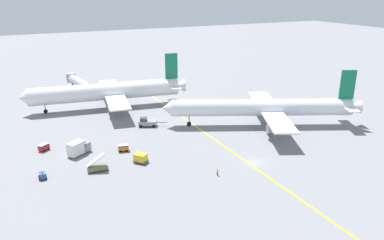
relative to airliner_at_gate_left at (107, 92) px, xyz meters
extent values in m
plane|color=gray|center=(20.37, -57.61, -5.66)|extent=(600.00, 600.00, 0.00)
cube|color=yellow|center=(18.62, -47.61, -5.66)|extent=(0.82, 120.00, 0.01)
cylinder|color=white|center=(-0.43, 0.06, 0.08)|extent=(49.74, 13.06, 5.78)
cone|color=white|center=(-26.06, 3.92, 0.08)|extent=(3.56, 5.67, 5.32)
cone|color=white|center=(25.01, -3.76, 0.08)|extent=(4.25, 5.11, 4.62)
cube|color=white|center=(2.02, -0.30, -0.79)|extent=(12.14, 39.64, 0.44)
cube|color=white|center=(22.53, -3.39, 0.65)|extent=(5.10, 13.33, 0.28)
cube|color=#14724C|center=(22.24, -3.34, 7.40)|extent=(4.40, 1.01, 8.87)
cylinder|color=#999EA3|center=(2.66, 10.68, -2.59)|extent=(4.54, 3.20, 2.60)
cylinder|color=#999EA3|center=(-0.60, -10.99, -2.59)|extent=(4.54, 3.20, 2.60)
cylinder|color=slate|center=(2.50, -3.81, -3.77)|extent=(0.28, 0.28, 2.49)
cylinder|color=black|center=(2.50, -3.81, -5.01)|extent=(1.37, 0.74, 1.30)
cylinder|color=slate|center=(3.51, 2.91, -3.77)|extent=(0.28, 0.28, 2.49)
cylinder|color=black|center=(3.51, 2.91, -5.01)|extent=(1.37, 0.74, 1.30)
cylinder|color=slate|center=(-19.98, 3.00, -3.77)|extent=(0.28, 0.28, 2.49)
cylinder|color=black|center=(-19.98, 3.00, -5.01)|extent=(1.37, 0.74, 1.30)
cylinder|color=white|center=(36.34, -37.25, -0.07)|extent=(50.30, 26.69, 4.93)
cone|color=white|center=(11.13, -25.64, -0.07)|extent=(4.44, 5.29, 4.53)
cone|color=white|center=(61.36, -48.77, -0.07)|extent=(4.92, 5.09, 3.94)
cube|color=white|center=(38.75, -38.36, -0.81)|extent=(22.05, 37.93, 0.44)
cube|color=white|center=(59.09, -47.73, 0.42)|extent=(8.34, 13.15, 0.28)
cube|color=#14724C|center=(58.82, -47.60, 6.68)|extent=(4.15, 2.17, 8.58)
cylinder|color=#999EA3|center=(42.38, -28.07, -2.61)|extent=(4.90, 4.12, 2.60)
cylinder|color=#999EA3|center=(33.29, -47.81, -2.61)|extent=(4.90, 4.12, 2.60)
cylinder|color=slate|center=(38.23, -41.86, -3.65)|extent=(0.28, 0.28, 2.72)
cylinder|color=black|center=(38.23, -41.86, -5.01)|extent=(1.41, 1.04, 1.30)
cylinder|color=slate|center=(41.08, -35.69, -3.65)|extent=(0.28, 0.28, 2.72)
cylinder|color=black|center=(41.08, -35.69, -5.01)|extent=(1.41, 1.04, 1.30)
cylinder|color=slate|center=(17.04, -28.36, -3.65)|extent=(0.28, 0.28, 2.72)
cylinder|color=black|center=(17.04, -28.36, -5.01)|extent=(1.41, 1.04, 1.30)
cube|color=gray|center=(5.90, -23.14, -4.58)|extent=(5.92, 4.70, 1.26)
cube|color=#333D47|center=(4.85, -22.63, -3.50)|extent=(2.64, 2.75, 0.90)
cylinder|color=#4C4C51|center=(9.72, -24.98, -4.46)|extent=(2.97, 1.57, 0.20)
sphere|color=orange|center=(4.85, -22.63, -2.87)|extent=(0.24, 0.24, 0.24)
cylinder|color=black|center=(3.60, -23.51, -5.21)|extent=(0.94, 0.66, 0.90)
cylinder|color=black|center=(4.76, -21.11, -5.21)|extent=(0.94, 0.66, 0.90)
cylinder|color=black|center=(7.03, -25.17, -5.21)|extent=(0.94, 0.66, 0.90)
cylinder|color=black|center=(8.19, -22.76, -5.21)|extent=(0.94, 0.66, 0.90)
cube|color=#666B4C|center=(-13.98, -45.51, -4.86)|extent=(4.67, 2.43, 1.00)
cube|color=silver|center=(-14.28, -45.48, -2.96)|extent=(4.29, 1.80, 2.71)
cylinder|color=black|center=(-13.17, -44.88, -5.36)|extent=(0.62, 0.26, 0.60)
cylinder|color=black|center=(-13.31, -46.28, -5.36)|extent=(0.62, 0.26, 0.60)
cylinder|color=black|center=(-14.66, -44.74, -5.36)|extent=(0.62, 0.26, 0.60)
cylinder|color=black|center=(-14.80, -46.13, -5.36)|extent=(0.62, 0.26, 0.60)
cube|color=orange|center=(-5.73, -37.55, -4.86)|extent=(2.89, 2.09, 1.00)
cube|color=#B2B2B7|center=(-5.73, -37.55, -4.01)|extent=(3.03, 2.19, 0.12)
cylinder|color=black|center=(-6.62, -38.04, -5.36)|extent=(0.63, 0.34, 0.60)
cylinder|color=black|center=(-6.28, -36.69, -5.36)|extent=(0.63, 0.34, 0.60)
cylinder|color=black|center=(-5.17, -38.41, -5.36)|extent=(0.63, 0.34, 0.60)
cylinder|color=black|center=(-4.83, -37.05, -5.36)|extent=(0.63, 0.34, 0.60)
cube|color=#2D5199|center=(-25.50, -44.04, -4.81)|extent=(1.20, 1.80, 1.10)
cylinder|color=black|center=(-25.50, -44.58, -4.01)|extent=(0.16, 0.16, 0.50)
cylinder|color=black|center=(-26.20, -43.29, -5.36)|extent=(0.20, 0.60, 0.60)
cylinder|color=black|center=(-24.80, -43.29, -5.36)|extent=(0.20, 0.60, 0.60)
cylinder|color=black|center=(-26.20, -44.79, -5.36)|extent=(0.20, 0.60, 0.60)
cylinder|color=black|center=(-24.80, -44.79, -5.36)|extent=(0.20, 0.60, 0.60)
cube|color=gray|center=(-14.48, -33.55, -4.26)|extent=(3.16, 3.22, 2.20)
cube|color=silver|center=(-16.68, -35.02, -3.76)|extent=(4.83, 4.33, 3.20)
cylinder|color=black|center=(-15.85, -33.62, -5.36)|extent=(0.61, 0.50, 0.60)
cylinder|color=black|center=(-15.07, -34.78, -5.36)|extent=(0.61, 0.50, 0.60)
cylinder|color=black|center=(-17.09, -34.45, -5.36)|extent=(0.61, 0.50, 0.60)
cylinder|color=black|center=(-16.32, -35.62, -5.36)|extent=(0.61, 0.50, 0.60)
cube|color=slate|center=(-3.93, -45.67, -5.24)|extent=(3.75, 3.86, 0.25)
cube|color=gold|center=(-3.93, -45.67, -4.31)|extent=(3.34, 3.43, 1.60)
cylinder|color=black|center=(-4.95, -45.56, -5.36)|extent=(0.54, 0.59, 0.60)
cylinder|color=black|center=(-3.88, -44.65, -5.36)|extent=(0.54, 0.59, 0.60)
cylinder|color=black|center=(-3.97, -46.70, -5.36)|extent=(0.54, 0.59, 0.60)
cylinder|color=black|center=(-2.91, -45.79, -5.36)|extent=(0.54, 0.59, 0.60)
cube|color=red|center=(-23.64, -28.30, -4.86)|extent=(2.95, 2.83, 1.00)
cube|color=#B2B2B7|center=(-23.64, -28.30, -4.01)|extent=(3.10, 2.97, 0.12)
cylinder|color=black|center=(-23.76, -29.32, -5.36)|extent=(0.59, 0.54, 0.60)
cylinder|color=black|center=(-24.67, -28.26, -5.36)|extent=(0.59, 0.54, 0.60)
cylinder|color=black|center=(-22.62, -28.34, -5.36)|extent=(0.59, 0.54, 0.60)
cylinder|color=black|center=(-23.53, -27.28, -5.36)|extent=(0.59, 0.54, 0.60)
cylinder|color=black|center=(9.08, -59.24, -5.26)|extent=(0.28, 0.28, 0.81)
cylinder|color=#D1E02D|center=(9.08, -59.24, -4.57)|extent=(0.36, 0.36, 0.57)
sphere|color=brown|center=(9.08, -59.24, -4.18)|extent=(0.22, 0.22, 0.22)
cylinder|color=#F24C19|center=(9.23, -59.50, -4.46)|extent=(0.05, 0.05, 0.40)
cylinder|color=#B7B7BC|center=(-4.81, 24.81, -1.68)|extent=(6.26, 20.49, 3.20)
cylinder|color=#99999E|center=(-6.36, 34.81, -1.68)|extent=(3.84, 3.84, 3.52)
cylinder|color=#595960|center=(-6.21, 33.83, -3.67)|extent=(0.70, 0.70, 3.99)
camera|label=1|loc=(-28.36, -123.03, 33.22)|focal=35.21mm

